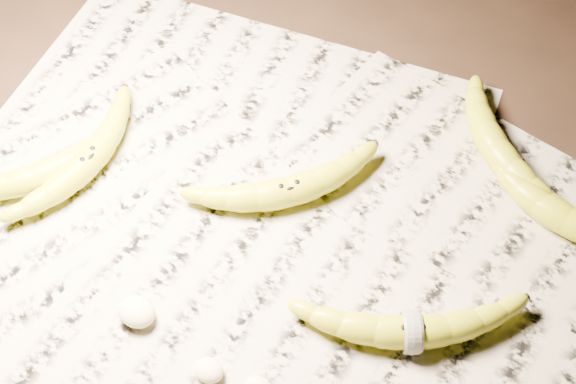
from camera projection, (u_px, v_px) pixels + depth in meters
The scene contains 11 objects.
ground at pixel (271, 235), 0.85m from camera, with size 3.00×3.00×0.00m, color black.
newspaper_patch at pixel (276, 256), 0.83m from camera, with size 0.90×0.70×0.01m, color #ACA694.
banana_left_a at pixel (88, 159), 0.88m from camera, with size 0.19×0.05×0.03m, color yellow, non-canonical shape.
banana_left_b at pixel (34, 176), 0.87m from camera, with size 0.16×0.05×0.03m, color yellow, non-canonical shape.
banana_center at pixel (288, 189), 0.86m from camera, with size 0.19×0.06×0.04m, color yellow, non-canonical shape.
banana_taped at pixel (412, 331), 0.76m from camera, with size 0.20×0.05×0.03m, color yellow, non-canonical shape.
banana_upper_a at pixel (496, 147), 0.89m from camera, with size 0.18×0.06×0.03m, color yellow, non-canonical shape.
banana_upper_b at pixel (568, 218), 0.84m from camera, with size 0.17×0.06×0.03m, color yellow, non-canonical shape.
measuring_tape at pixel (412, 331), 0.76m from camera, with size 0.04×0.04×0.00m, color white.
flesh_chunk_a at pixel (136, 310), 0.78m from camera, with size 0.04×0.03×0.02m, color #FCEEC3.
flesh_chunk_b at pixel (208, 369), 0.75m from camera, with size 0.03×0.02×0.02m, color #FCEEC3.
Camera 1 is at (0.26, -0.37, 0.72)m, focal length 50.00 mm.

